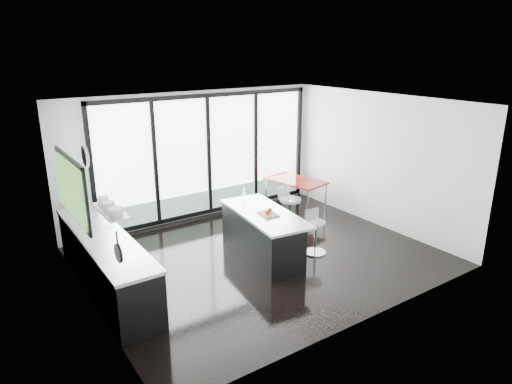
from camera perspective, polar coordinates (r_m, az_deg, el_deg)
floor at (r=8.47m, az=0.59°, el=-8.06°), size 6.00×5.00×0.00m
ceiling at (r=7.67m, az=0.66°, el=11.10°), size 6.00×5.00×0.00m
wall_back at (r=10.16m, az=-6.11°, el=3.91°), size 6.00×0.09×2.80m
wall_front at (r=6.19m, az=14.02°, el=-4.52°), size 6.00×0.00×2.80m
wall_left at (r=7.00m, az=-21.14°, el=-1.20°), size 0.26×5.00×2.80m
wall_right at (r=9.93m, az=15.00°, el=3.83°), size 0.00×5.00×2.80m
counter_cabinets at (r=7.58m, az=-18.22°, el=-8.40°), size 0.69×3.24×1.36m
island at (r=8.35m, az=0.68°, el=-5.25°), size 1.10×2.13×1.09m
bar_stool_near at (r=8.54m, az=7.45°, el=-5.62°), size 0.42×0.42×0.64m
bar_stool_far at (r=9.29m, az=4.28°, el=-3.07°), size 0.61×0.61×0.78m
red_table at (r=10.72m, az=4.95°, el=-0.35°), size 1.03×1.48×0.73m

